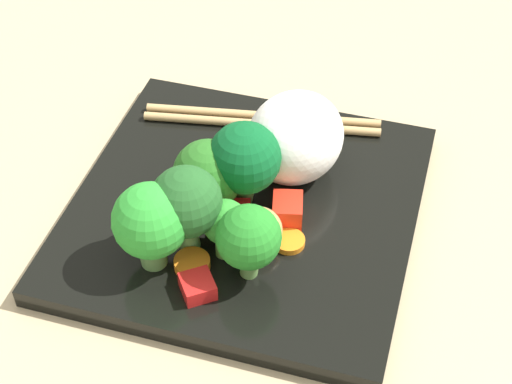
{
  "coord_description": "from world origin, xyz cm",
  "views": [
    {
      "loc": [
        -43.13,
        -12.6,
        46.38
      ],
      "look_at": [
        -0.62,
        -1.03,
        3.59
      ],
      "focal_mm": 57.62,
      "sensor_mm": 36.0,
      "label": 1
    }
  ],
  "objects_px": {
    "square_plate": "(245,210)",
    "chopstick_pair": "(262,120)",
    "rice_mound": "(295,138)",
    "broccoli_floret_0": "(250,160)",
    "carrot_slice_0": "(191,222)"
  },
  "relations": [
    {
      "from": "rice_mound",
      "to": "carrot_slice_0",
      "type": "height_order",
      "value": "rice_mound"
    },
    {
      "from": "rice_mound",
      "to": "broccoli_floret_0",
      "type": "relative_size",
      "value": 1.08
    },
    {
      "from": "square_plate",
      "to": "rice_mound",
      "type": "relative_size",
      "value": 3.21
    },
    {
      "from": "carrot_slice_0",
      "to": "chopstick_pair",
      "type": "relative_size",
      "value": 0.11
    },
    {
      "from": "rice_mound",
      "to": "broccoli_floret_0",
      "type": "distance_m",
      "value": 0.05
    },
    {
      "from": "broccoli_floret_0",
      "to": "carrot_slice_0",
      "type": "relative_size",
      "value": 3.38
    },
    {
      "from": "square_plate",
      "to": "carrot_slice_0",
      "type": "height_order",
      "value": "carrot_slice_0"
    },
    {
      "from": "carrot_slice_0",
      "to": "chopstick_pair",
      "type": "xyz_separation_m",
      "value": [
        0.13,
        -0.02,
        0.0
      ]
    },
    {
      "from": "square_plate",
      "to": "chopstick_pair",
      "type": "height_order",
      "value": "chopstick_pair"
    },
    {
      "from": "rice_mound",
      "to": "chopstick_pair",
      "type": "height_order",
      "value": "rice_mound"
    },
    {
      "from": "rice_mound",
      "to": "carrot_slice_0",
      "type": "bearing_deg",
      "value": 141.89
    },
    {
      "from": "carrot_slice_0",
      "to": "broccoli_floret_0",
      "type": "bearing_deg",
      "value": -48.49
    },
    {
      "from": "square_plate",
      "to": "carrot_slice_0",
      "type": "xyz_separation_m",
      "value": [
        -0.03,
        0.03,
        0.01
      ]
    },
    {
      "from": "rice_mound",
      "to": "chopstick_pair",
      "type": "bearing_deg",
      "value": 37.54
    },
    {
      "from": "rice_mound",
      "to": "broccoli_floret_0",
      "type": "height_order",
      "value": "broccoli_floret_0"
    }
  ]
}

